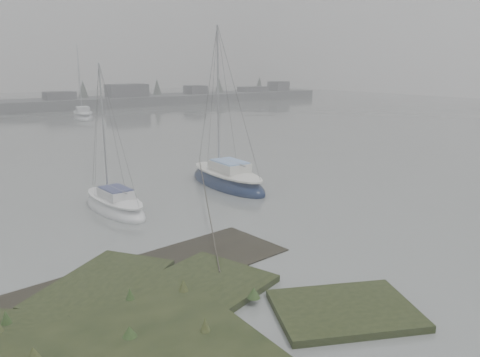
% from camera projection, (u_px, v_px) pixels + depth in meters
% --- Properties ---
extents(ground, '(160.00, 160.00, 0.00)m').
position_uv_depth(ground, '(38.00, 147.00, 35.72)').
color(ground, slate).
rests_on(ground, ground).
extents(far_shoreline, '(60.00, 8.00, 4.15)m').
position_uv_depth(far_shoreline, '(165.00, 98.00, 75.89)').
color(far_shoreline, '#4C4F51').
rests_on(far_shoreline, ground).
extents(sailboat_main, '(2.19, 6.24, 8.73)m').
position_uv_depth(sailboat_main, '(227.00, 180.00, 24.41)').
color(sailboat_main, '#0B1737').
rests_on(sailboat_main, ground).
extents(sailboat_white, '(1.94, 4.88, 6.73)m').
position_uv_depth(sailboat_white, '(115.00, 206.00, 20.24)').
color(sailboat_white, silver).
rests_on(sailboat_white, ground).
extents(sailboat_far_b, '(3.40, 6.79, 9.17)m').
position_uv_depth(sailboat_far_b, '(83.00, 116.00, 54.54)').
color(sailboat_far_b, '#B9BDC3').
rests_on(sailboat_far_b, ground).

